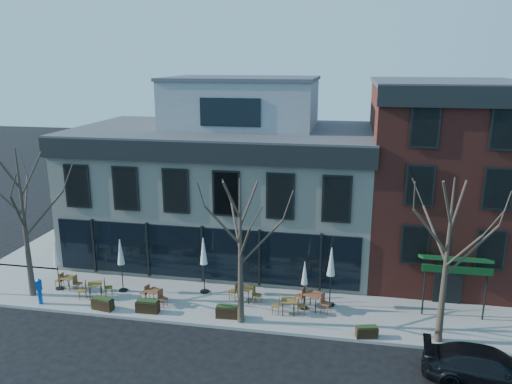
% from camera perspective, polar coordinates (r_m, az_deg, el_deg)
% --- Properties ---
extents(ground, '(120.00, 120.00, 0.00)m').
position_cam_1_polar(ground, '(28.76, -5.98, -10.46)').
color(ground, black).
rests_on(ground, ground).
extents(sidewalk_front, '(33.50, 4.70, 0.15)m').
position_cam_1_polar(sidewalk_front, '(26.15, -0.34, -12.91)').
color(sidewalk_front, gray).
rests_on(sidewalk_front, ground).
extents(sidewalk_side, '(4.50, 12.00, 0.15)m').
position_cam_1_polar(sidewalk_side, '(38.20, -19.78, -4.65)').
color(sidewalk_side, gray).
rests_on(sidewalk_side, ground).
extents(corner_building, '(18.39, 10.39, 11.10)m').
position_cam_1_polar(corner_building, '(31.78, -3.49, 1.12)').
color(corner_building, beige).
rests_on(corner_building, ground).
extents(red_brick_building, '(8.20, 11.78, 11.18)m').
position_cam_1_polar(red_brick_building, '(31.02, 20.29, 1.60)').
color(red_brick_building, maroon).
rests_on(red_brick_building, ground).
extents(tree_corner, '(3.93, 3.98, 7.92)m').
position_cam_1_polar(tree_corner, '(28.19, -24.96, -3.08)').
color(tree_corner, '#382B21').
rests_on(tree_corner, sidewalk_front).
extents(tree_mid, '(3.50, 3.55, 7.04)m').
position_cam_1_polar(tree_mid, '(23.08, -1.78, -6.67)').
color(tree_mid, '#382B21').
rests_on(tree_mid, sidewalk_front).
extents(tree_right, '(3.72, 3.77, 7.48)m').
position_cam_1_polar(tree_right, '(22.92, 20.95, -7.24)').
color(tree_right, '#382B21').
rests_on(tree_right, sidewalk_front).
extents(parked_sedan, '(5.08, 2.47, 1.42)m').
position_cam_1_polar(parked_sedan, '(22.38, 25.02, -17.75)').
color(parked_sedan, black).
rests_on(parked_sedan, ground).
extents(call_box, '(0.28, 0.28, 1.41)m').
position_cam_1_polar(call_box, '(28.16, -23.52, -10.25)').
color(call_box, '#0E47B8').
rests_on(call_box, sidewalk_front).
extents(cafe_set_0, '(1.66, 0.74, 0.86)m').
position_cam_1_polar(cafe_set_0, '(29.37, -20.64, -9.57)').
color(cafe_set_0, brown).
rests_on(cafe_set_0, sidewalk_front).
extents(cafe_set_1, '(1.79, 1.15, 0.93)m').
position_cam_1_polar(cafe_set_1, '(28.02, -17.88, -10.43)').
color(cafe_set_1, brown).
rests_on(cafe_set_1, sidewalk_front).
extents(cafe_set_2, '(1.72, 1.02, 0.89)m').
position_cam_1_polar(cafe_set_2, '(26.57, -11.61, -11.48)').
color(cafe_set_2, brown).
rests_on(cafe_set_2, sidewalk_front).
extents(cafe_set_3, '(1.82, 0.82, 0.94)m').
position_cam_1_polar(cafe_set_3, '(26.26, -1.25, -11.43)').
color(cafe_set_3, brown).
rests_on(cafe_set_3, sidewalk_front).
extents(cafe_set_4, '(1.74, 0.77, 0.90)m').
position_cam_1_polar(cafe_set_4, '(25.14, 3.72, -12.77)').
color(cafe_set_4, brown).
rests_on(cafe_set_4, sidewalk_front).
extents(cafe_set_5, '(1.98, 1.22, 1.03)m').
position_cam_1_polar(cafe_set_5, '(25.65, 6.54, -12.09)').
color(cafe_set_5, brown).
rests_on(cafe_set_5, sidewalk_front).
extents(umbrella_0, '(0.44, 0.44, 2.72)m').
position_cam_1_polar(umbrella_0, '(29.04, -21.88, -6.80)').
color(umbrella_0, black).
rests_on(umbrella_0, sidewalk_front).
extents(umbrella_1, '(0.47, 0.47, 2.95)m').
position_cam_1_polar(umbrella_1, '(27.65, -15.21, -6.95)').
color(umbrella_1, black).
rests_on(umbrella_1, sidewalk_front).
extents(umbrella_2, '(0.50, 0.50, 3.10)m').
position_cam_1_polar(umbrella_2, '(26.66, -6.01, -7.07)').
color(umbrella_2, black).
rests_on(umbrella_2, sidewalk_front).
extents(umbrella_3, '(0.40, 0.40, 2.52)m').
position_cam_1_polar(umbrella_3, '(25.12, 5.58, -9.49)').
color(umbrella_3, black).
rests_on(umbrella_3, sidewalk_front).
extents(umbrella_4, '(0.50, 0.50, 3.14)m').
position_cam_1_polar(umbrella_4, '(25.41, 8.59, -8.24)').
color(umbrella_4, black).
rests_on(umbrella_4, sidewalk_front).
extents(planter_0, '(1.16, 0.61, 0.62)m').
position_cam_1_polar(planter_0, '(26.69, -17.12, -12.10)').
color(planter_0, black).
rests_on(planter_0, sidewalk_front).
extents(planter_1, '(1.15, 0.50, 0.64)m').
position_cam_1_polar(planter_1, '(25.87, -12.28, -12.63)').
color(planter_1, black).
rests_on(planter_1, sidewalk_front).
extents(planter_2, '(1.11, 0.51, 0.61)m').
position_cam_1_polar(planter_2, '(24.88, -3.31, -13.50)').
color(planter_2, black).
rests_on(planter_2, sidewalk_front).
extents(planter_3, '(1.04, 0.61, 0.54)m').
position_cam_1_polar(planter_3, '(23.84, 12.55, -15.31)').
color(planter_3, '#2F1F0F').
rests_on(planter_3, sidewalk_front).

